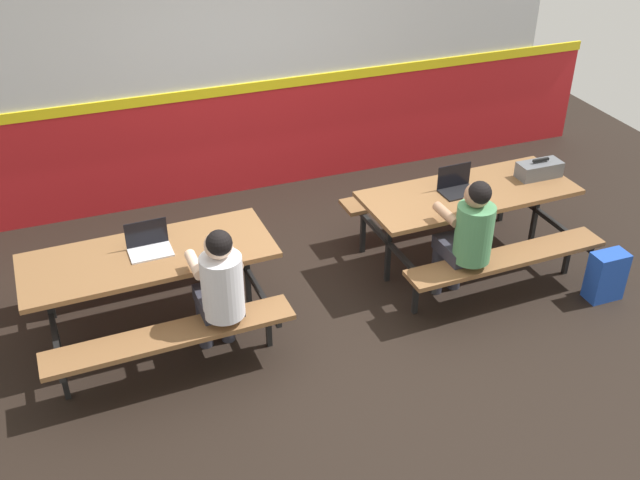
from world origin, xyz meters
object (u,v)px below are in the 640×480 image
Objects in this scene: laptop_dark at (457,186)px; toolbox_grey at (539,169)px; picnic_table_left at (151,272)px; backpack_dark at (605,276)px; laptop_silver at (149,246)px; student_nearer at (220,285)px; student_further at (468,233)px; picnic_table_right at (467,207)px.

toolbox_grey is (0.82, -0.01, 0.02)m from laptop_dark.
picnic_table_left is 3.76m from backpack_dark.
laptop_dark is at bearing 0.53° from laptop_silver.
student_further is at bearing 0.12° from student_nearer.
student_further is 2.74× the size of backpack_dark.
student_further is at bearing 164.70° from backpack_dark.
student_further is 1.22m from toolbox_grey.
picnic_table_left is 0.22m from laptop_silver.
laptop_silver is at bearing -179.47° from laptop_dark.
student_further reaches higher than picnic_table_left.
toolbox_grey is at bearing -0.75° from laptop_dark.
laptop_silver is (-0.40, 0.58, 0.08)m from student_nearer.
student_nearer is 2.34m from laptop_dark.
backpack_dark is (1.20, -0.33, -0.49)m from student_further.
laptop_dark is (2.66, 0.02, 0.00)m from laptop_silver.
backpack_dark is at bearing -44.12° from laptop_dark.
picnic_table_left is at bearing -119.70° from laptop_silver.
student_further reaches higher than picnic_table_right.
picnic_table_left is at bearing 166.60° from backpack_dark.
laptop_dark is 0.82m from toolbox_grey.
backpack_dark is at bearing -14.05° from laptop_silver.
toolbox_grey is (1.06, 0.59, 0.10)m from student_further.
picnic_table_right is 4.34× the size of backpack_dark.
student_nearer and student_further have the same top height.
laptop_dark is (2.68, 0.06, 0.21)m from picnic_table_left.
laptop_silver is at bearing 165.95° from backpack_dark.
picnic_table_right is (2.78, 0.03, 0.00)m from picnic_table_left.
laptop_dark is 1.45m from backpack_dark.
toolbox_grey reaches higher than backpack_dark.
picnic_table_left is 4.34× the size of backpack_dark.
student_nearer is at bearing -164.99° from laptop_dark.
laptop_silver is 3.48m from toolbox_grey.
student_further reaches higher than laptop_silver.
toolbox_grey is at bearing 10.93° from student_nearer.
picnic_table_right is 0.68m from student_further.
student_nearer is (-2.37, -0.57, 0.13)m from picnic_table_right.
student_further is (-0.34, -0.57, 0.13)m from picnic_table_right.
laptop_silver is 0.74× the size of backpack_dark.
toolbox_grey is (3.08, 0.60, 0.10)m from student_nearer.
student_nearer is at bearing -55.80° from laptop_silver.
picnic_table_left is 1.00× the size of picnic_table_right.
laptop_dark reaches higher than backpack_dark.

